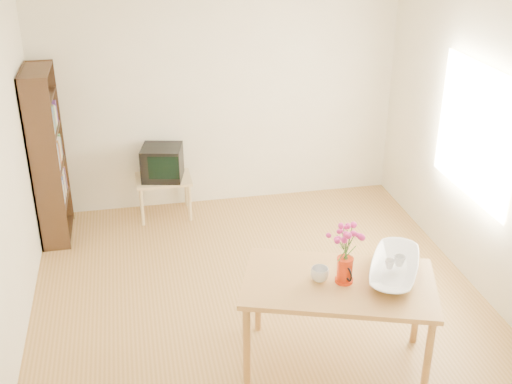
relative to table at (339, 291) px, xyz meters
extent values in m
plane|color=olive|center=(-0.40, 0.80, -0.67)|extent=(4.50, 4.50, 0.00)
plane|color=white|center=(-0.40, 0.80, 1.93)|extent=(4.50, 4.50, 0.00)
plane|color=#EFE4C1|center=(-0.40, 3.05, 0.63)|extent=(4.00, 0.00, 4.00)
plane|color=#EFE4C1|center=(-0.40, -1.45, 0.63)|extent=(4.00, 0.00, 4.00)
plane|color=#EFE4C1|center=(1.60, 0.80, 0.63)|extent=(0.00, 4.50, 4.50)
plane|color=white|center=(1.58, 1.10, 0.73)|extent=(0.00, 1.30, 1.30)
cube|color=#B07A3C|center=(0.00, 0.00, 0.06)|extent=(1.58, 1.21, 0.04)
cylinder|color=#B07A3C|center=(-0.71, -0.12, -0.31)|extent=(0.06, 0.06, 0.71)
cylinder|color=#B07A3C|center=(0.50, -0.53, -0.31)|extent=(0.06, 0.06, 0.71)
cylinder|color=#B07A3C|center=(-0.50, 0.53, -0.31)|extent=(0.06, 0.06, 0.71)
cylinder|color=#B07A3C|center=(0.71, 0.12, -0.31)|extent=(0.06, 0.06, 0.71)
cube|color=tan|center=(-1.10, 2.77, -0.22)|extent=(0.60, 0.45, 0.03)
cylinder|color=tan|center=(-1.36, 2.58, -0.45)|extent=(0.04, 0.04, 0.43)
cylinder|color=tan|center=(-0.84, 2.58, -0.45)|extent=(0.04, 0.04, 0.43)
cylinder|color=tan|center=(-1.36, 2.95, -0.45)|extent=(0.04, 0.04, 0.43)
cylinder|color=tan|center=(-0.84, 2.95, -0.45)|extent=(0.04, 0.04, 0.43)
cube|color=black|center=(-2.25, 2.21, 0.23)|extent=(0.28, 0.02, 1.80)
cube|color=black|center=(-2.25, 2.89, 0.23)|extent=(0.28, 0.03, 1.80)
cube|color=black|center=(-2.38, 2.55, 0.23)|extent=(0.02, 0.70, 1.80)
cube|color=black|center=(-2.25, 2.55, -0.63)|extent=(0.27, 0.65, 0.02)
cube|color=black|center=(-2.25, 2.55, -0.27)|extent=(0.27, 0.65, 0.02)
cube|color=black|center=(-2.25, 2.55, 0.11)|extent=(0.27, 0.65, 0.02)
cube|color=black|center=(-2.25, 2.55, 0.49)|extent=(0.27, 0.65, 0.02)
cube|color=black|center=(-2.25, 2.55, 0.85)|extent=(0.27, 0.65, 0.02)
cube|color=black|center=(-2.25, 2.55, 1.11)|extent=(0.27, 0.65, 0.02)
cylinder|color=red|center=(0.03, -0.01, 0.18)|extent=(0.11, 0.11, 0.19)
cylinder|color=red|center=(0.03, -0.01, 0.09)|extent=(0.13, 0.13, 0.02)
cylinder|color=red|center=(0.03, -0.01, 0.28)|extent=(0.12, 0.12, 0.01)
cone|color=red|center=(0.03, -0.06, 0.25)|extent=(0.05, 0.07, 0.06)
torus|color=black|center=(0.04, 0.06, 0.19)|extent=(0.02, 0.10, 0.10)
imported|color=white|center=(-0.14, 0.04, 0.14)|extent=(0.16, 0.16, 0.11)
imported|color=white|center=(0.44, 0.03, 0.32)|extent=(0.70, 0.70, 0.48)
imported|color=white|center=(0.40, 0.03, 0.27)|extent=(0.09, 0.09, 0.06)
imported|color=white|center=(0.48, 0.05, 0.28)|extent=(0.08, 0.08, 0.07)
cube|color=black|center=(-1.10, 2.77, -0.02)|extent=(0.49, 0.47, 0.37)
cube|color=black|center=(-1.10, 2.84, 0.00)|extent=(0.33, 0.27, 0.26)
cube|color=black|center=(-1.10, 2.57, 0.00)|extent=(0.32, 0.08, 0.26)
camera|label=1|loc=(-1.39, -3.75, 2.69)|focal=45.00mm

